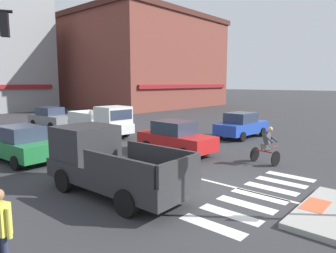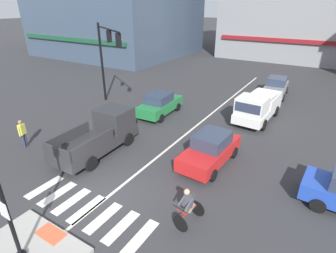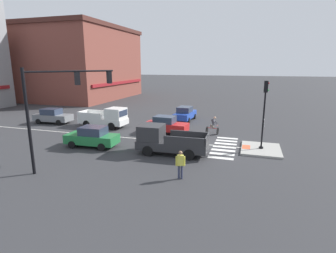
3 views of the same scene
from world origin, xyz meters
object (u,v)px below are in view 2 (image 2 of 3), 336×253
(pickup_truck_charcoal_westbound_near, at_px, (102,134))
(pickup_truck_white_eastbound_far, at_px, (256,108))
(car_green_westbound_far, at_px, (160,104))
(cyclist, at_px, (189,205))
(traffic_light_mast, at_px, (106,51))
(car_grey_eastbound_distant, at_px, (276,87))
(pedestrian_at_curb_left, at_px, (22,131))
(car_red_eastbound_mid, at_px, (210,149))

(pickup_truck_charcoal_westbound_near, bearing_deg, pickup_truck_white_eastbound_far, 53.59)
(car_green_westbound_far, distance_m, cyclist, 10.99)
(traffic_light_mast, relative_size, car_grey_eastbound_distant, 1.48)
(pickup_truck_white_eastbound_far, height_order, pickup_truck_charcoal_westbound_near, same)
(pickup_truck_white_eastbound_far, xyz_separation_m, pedestrian_at_curb_left, (-10.29, -10.61, 0.00))
(traffic_light_mast, relative_size, car_red_eastbound_mid, 1.49)
(car_red_eastbound_mid, height_order, pickup_truck_white_eastbound_far, pickup_truck_white_eastbound_far)
(car_red_eastbound_mid, bearing_deg, pedestrian_at_curb_left, -157.73)
(car_green_westbound_far, distance_m, car_red_eastbound_mid, 7.24)
(cyclist, bearing_deg, car_grey_eastbound_distant, 91.71)
(traffic_light_mast, distance_m, pedestrian_at_curb_left, 8.30)
(traffic_light_mast, bearing_deg, pickup_truck_white_eastbound_far, 15.97)
(pickup_truck_charcoal_westbound_near, xyz_separation_m, pedestrian_at_curb_left, (-4.04, -2.14, 0.00))
(pickup_truck_white_eastbound_far, relative_size, pedestrian_at_curb_left, 3.11)
(traffic_light_mast, bearing_deg, car_grey_eastbound_distant, 42.88)
(car_green_westbound_far, bearing_deg, traffic_light_mast, -171.04)
(pickup_truck_charcoal_westbound_near, relative_size, cyclist, 3.07)
(traffic_light_mast, xyz_separation_m, car_grey_eastbound_distant, (10.59, 9.83, -3.56))
(car_red_eastbound_mid, distance_m, pickup_truck_charcoal_westbound_near, 6.01)
(pickup_truck_charcoal_westbound_near, bearing_deg, pedestrian_at_curb_left, -152.08)
(pickup_truck_white_eastbound_far, bearing_deg, pickup_truck_charcoal_westbound_near, -126.41)
(car_grey_eastbound_distant, xyz_separation_m, cyclist, (0.53, -17.74, 0.06))
(car_green_westbound_far, xyz_separation_m, car_grey_eastbound_distant, (6.35, 9.17, 0.00))
(traffic_light_mast, relative_size, pedestrian_at_curb_left, 3.73)
(pickup_truck_charcoal_westbound_near, bearing_deg, car_grey_eastbound_distant, 67.89)
(car_green_westbound_far, xyz_separation_m, pickup_truck_white_eastbound_far, (6.40, 2.38, 0.17))
(traffic_light_mast, height_order, car_red_eastbound_mid, traffic_light_mast)
(cyclist, height_order, pedestrian_at_curb_left, cyclist)
(car_red_eastbound_mid, bearing_deg, pickup_truck_white_eastbound_far, 85.41)
(car_red_eastbound_mid, bearing_deg, car_grey_eastbound_distant, 87.93)
(car_green_westbound_far, distance_m, pickup_truck_white_eastbound_far, 6.83)
(pickup_truck_charcoal_westbound_near, bearing_deg, cyclist, -20.25)
(traffic_light_mast, distance_m, car_grey_eastbound_distant, 14.88)
(car_grey_eastbound_distant, distance_m, pickup_truck_charcoal_westbound_near, 16.47)
(cyclist, bearing_deg, traffic_light_mast, 144.59)
(traffic_light_mast, bearing_deg, pedestrian_at_curb_left, -87.37)
(pickup_truck_white_eastbound_far, bearing_deg, cyclist, -87.46)
(pickup_truck_white_eastbound_far, relative_size, cyclist, 3.09)
(traffic_light_mast, relative_size, cyclist, 3.70)
(car_grey_eastbound_distant, bearing_deg, pickup_truck_white_eastbound_far, -89.62)
(pedestrian_at_curb_left, bearing_deg, car_green_westbound_far, 64.72)
(car_grey_eastbound_distant, relative_size, pickup_truck_charcoal_westbound_near, 0.81)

